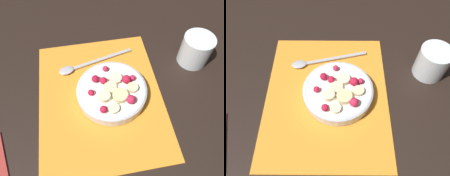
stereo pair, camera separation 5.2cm
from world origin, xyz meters
TOP-DOWN VIEW (x-y plane):
  - ground_plane at (0.00, 0.00)m, footprint 3.00×3.00m
  - placemat at (0.00, 0.00)m, footprint 0.39×0.31m
  - fruit_bowl at (-0.00, -0.03)m, footprint 0.17×0.17m
  - spoon at (0.11, 0.04)m, footprint 0.07×0.21m
  - drinking_glass at (0.08, -0.27)m, footprint 0.08×0.08m

SIDE VIEW (x-z plane):
  - ground_plane at x=0.00m, z-range 0.00..0.00m
  - placemat at x=0.00m, z-range 0.00..0.01m
  - spoon at x=0.11m, z-range 0.01..0.01m
  - fruit_bowl at x=0.00m, z-range 0.00..0.05m
  - drinking_glass at x=0.08m, z-range 0.00..0.08m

